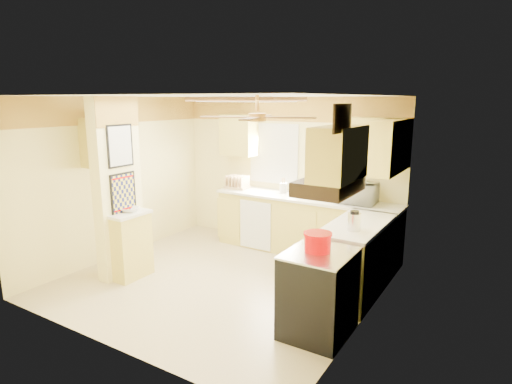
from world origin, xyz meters
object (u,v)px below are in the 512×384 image
Objects in this scene: microwave at (357,193)px; kettle at (354,221)px; dutch_oven at (318,242)px; stove at (319,293)px; bowl at (130,210)px.

microwave is 2.40× the size of kettle.
kettle reaches higher than dutch_oven.
stove is 3.76× the size of bowl.
kettle is at bearing 107.98° from microwave.
bowl reaches higher than stove.
dutch_oven is (2.81, -0.03, 0.05)m from bowl.
dutch_oven is at bearing -97.77° from kettle.
stove is 2.27m from microwave.
microwave is 3.27m from bowl.
stove is at bearing -22.95° from dutch_oven.
kettle is at bearing 84.91° from stove.
microwave is at bearing 107.59° from kettle.
bowl is 3.03m from kettle.
microwave is at bearing 40.06° from bowl.
dutch_oven is (0.31, -2.13, -0.08)m from microwave.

